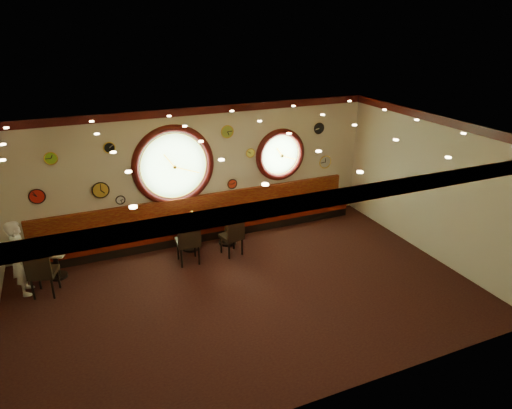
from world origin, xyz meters
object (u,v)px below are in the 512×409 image
at_px(chair_c, 234,231).
at_px(condiment_a_pepper, 55,247).
at_px(table_b, 190,231).
at_px(condiment_c_bottle, 228,209).
at_px(condiment_a_bottle, 57,244).
at_px(table_c, 227,225).
at_px(condiment_c_pepper, 228,213).
at_px(table_a, 56,260).
at_px(chair_b, 188,237).
at_px(condiment_b_pepper, 192,219).
at_px(chair_a, 40,267).
at_px(condiment_c_salt, 221,211).
at_px(condiment_b_bottle, 192,214).
at_px(condiment_a_salt, 49,247).
at_px(waiter, 21,257).
at_px(condiment_b_salt, 184,217).

relative_size(chair_c, condiment_a_pepper, 6.94).
bearing_deg(chair_c, table_b, 127.32).
distance_m(condiment_a_pepper, condiment_c_bottle, 3.87).
xyz_separation_m(condiment_a_bottle, condiment_c_bottle, (3.83, 0.12, 0.11)).
relative_size(table_c, condiment_c_pepper, 8.73).
distance_m(table_a, table_b, 2.93).
height_order(chair_b, condiment_a_pepper, chair_b).
xyz_separation_m(chair_c, condiment_b_pepper, (-0.78, 0.65, 0.19)).
height_order(chair_c, condiment_c_pepper, chair_c).
height_order(chair_a, chair_c, chair_a).
relative_size(table_c, condiment_a_pepper, 9.09).
xyz_separation_m(chair_c, condiment_a_pepper, (-3.72, 0.60, 0.09)).
xyz_separation_m(condiment_a_pepper, condiment_b_pepper, (2.93, 0.05, 0.10)).
bearing_deg(chair_c, condiment_c_salt, 80.42).
bearing_deg(table_c, chair_a, -169.62).
height_order(condiment_c_salt, condiment_a_bottle, condiment_c_salt).
distance_m(chair_b, condiment_a_pepper, 2.74).
bearing_deg(condiment_b_bottle, table_a, -175.47).
distance_m(condiment_a_pepper, condiment_a_bottle, 0.07).
bearing_deg(condiment_a_salt, waiter, -138.66).
bearing_deg(table_a, condiment_b_bottle, 4.53).
distance_m(condiment_a_salt, condiment_c_pepper, 3.93).
height_order(condiment_b_salt, condiment_c_bottle, condiment_c_bottle).
bearing_deg(table_c, condiment_b_salt, 171.30).
bearing_deg(condiment_b_bottle, chair_a, -164.30).
relative_size(condiment_a_salt, condiment_a_pepper, 0.95).
bearing_deg(table_c, condiment_a_salt, 179.78).
height_order(condiment_c_pepper, condiment_a_bottle, condiment_c_pepper).
distance_m(condiment_a_pepper, condiment_b_pepper, 2.94).
bearing_deg(condiment_a_bottle, condiment_a_salt, 174.89).
height_order(chair_c, waiter, waiter).
distance_m(chair_a, condiment_b_bottle, 3.42).
relative_size(chair_b, condiment_b_pepper, 6.79).
distance_m(table_c, condiment_b_bottle, 0.88).
relative_size(condiment_a_pepper, condiment_c_pepper, 0.96).
bearing_deg(condiment_b_pepper, condiment_a_bottle, -179.91).
height_order(table_b, condiment_b_bottle, condiment_b_bottle).
distance_m(chair_c, condiment_a_pepper, 3.76).
relative_size(chair_b, condiment_a_pepper, 7.73).
distance_m(chair_c, condiment_b_bottle, 1.11).
relative_size(condiment_b_pepper, waiter, 0.07).
relative_size(table_c, condiment_b_bottle, 5.40).
bearing_deg(chair_a, table_b, 32.16).
xyz_separation_m(table_b, condiment_a_pepper, (-2.89, -0.12, 0.23)).
bearing_deg(condiment_b_salt, chair_c, -40.50).
relative_size(condiment_c_salt, condiment_b_pepper, 1.02).
bearing_deg(condiment_b_pepper, condiment_c_salt, 6.43).
height_order(condiment_b_salt, condiment_a_pepper, condiment_b_salt).
xyz_separation_m(table_c, condiment_b_bottle, (-0.79, 0.18, 0.35)).
height_order(table_b, condiment_c_salt, condiment_c_salt).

